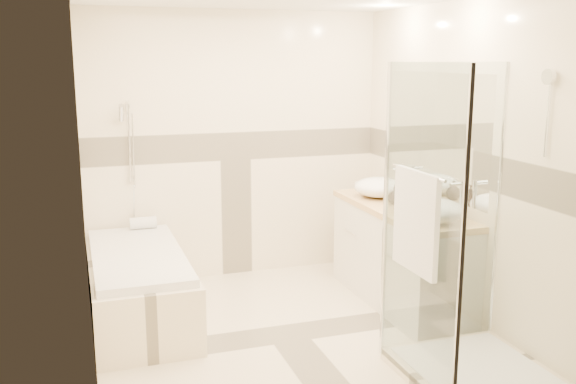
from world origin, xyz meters
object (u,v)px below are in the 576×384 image
object	(u,v)px
shower_enclosure	(455,303)
amenity_bottle_b	(395,195)
vessel_sink_near	(379,187)
amenity_bottle_a	(410,200)
vessel_sink_far	(435,211)
bathtub	(139,282)
vanity	(400,255)

from	to	relation	value
shower_enclosure	amenity_bottle_b	bearing A→B (deg)	78.63
vessel_sink_near	amenity_bottle_a	xyz separation A→B (m)	(0.00, -0.57, 0.00)
vessel_sink_far	bathtub	bearing A→B (deg)	157.25
vessel_sink_far	amenity_bottle_b	distance (m)	0.63
bathtub	amenity_bottle_a	world-z (taller)	amenity_bottle_a
bathtub	vessel_sink_far	distance (m)	2.39
vessel_sink_far	amenity_bottle_b	xyz separation A→B (m)	(0.00, 0.63, -0.01)
amenity_bottle_a	amenity_bottle_b	world-z (taller)	amenity_bottle_a
vanity	amenity_bottle_a	distance (m)	0.54
vessel_sink_near	vessel_sink_far	distance (m)	0.95
shower_enclosure	amenity_bottle_a	xyz separation A→B (m)	(0.27, 1.11, 0.43)
shower_enclosure	vanity	bearing A→B (deg)	77.03
bathtub	vessel_sink_far	size ratio (longest dim) A/B	3.87
vanity	amenity_bottle_b	distance (m)	0.51
vessel_sink_near	shower_enclosure	bearing A→B (deg)	-99.26
bathtub	vessel_sink_far	xyz separation A→B (m)	(2.13, -0.89, 0.63)
vessel_sink_near	vessel_sink_far	bearing A→B (deg)	-90.00
shower_enclosure	amenity_bottle_b	xyz separation A→B (m)	(0.27, 1.36, 0.43)
bathtub	vessel_sink_near	distance (m)	2.22
vanity	vessel_sink_far	world-z (taller)	vessel_sink_far
bathtub	shower_enclosure	xyz separation A→B (m)	(1.86, -1.62, 0.20)
vanity	shower_enclosure	xyz separation A→B (m)	(-0.29, -1.27, 0.08)
shower_enclosure	vessel_sink_far	xyz separation A→B (m)	(0.27, 0.73, 0.43)
vanity	amenity_bottle_b	xyz separation A→B (m)	(-0.02, 0.09, 0.51)
vessel_sink_far	amenity_bottle_b	size ratio (longest dim) A/B	2.66
shower_enclosure	vessel_sink_near	size ratio (longest dim) A/B	4.69
shower_enclosure	amenity_bottle_a	size ratio (longest dim) A/B	11.51
vessel_sink_far	amenity_bottle_a	bearing A→B (deg)	90.00
bathtub	vessel_sink_far	world-z (taller)	vessel_sink_far
shower_enclosure	vessel_sink_near	world-z (taller)	shower_enclosure
bathtub	vanity	bearing A→B (deg)	-9.25
vessel_sink_near	amenity_bottle_b	world-z (taller)	vessel_sink_near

